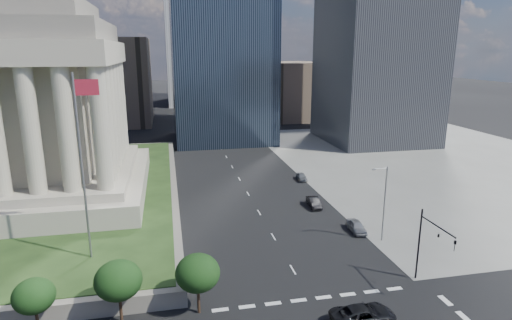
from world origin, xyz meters
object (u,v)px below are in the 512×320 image
object	(u,v)px
parked_sedan_near	(357,226)
parked_sedan_far	(302,177)
flagpole	(83,158)
parked_sedan_mid	(314,202)
traffic_signal_ne	(430,241)
pickup_truck	(363,315)
street_lamp_north	(384,199)
war_memorial	(19,69)

from	to	relation	value
parked_sedan_near	parked_sedan_far	bearing A→B (deg)	94.10
flagpole	parked_sedan_mid	xyz separation A→B (m)	(30.83, 14.60, -12.37)
flagpole	traffic_signal_ne	xyz separation A→B (m)	(34.33, -10.30, -7.86)
traffic_signal_ne	parked_sedan_near	world-z (taller)	traffic_signal_ne
flagpole	parked_sedan_far	size ratio (longest dim) A/B	5.00
parked_sedan_far	pickup_truck	bearing A→B (deg)	-95.88
flagpole	pickup_truck	xyz separation A→B (m)	(25.25, -14.64, -12.28)
parked_sedan_mid	pickup_truck	bearing A→B (deg)	-96.63
traffic_signal_ne	street_lamp_north	size ratio (longest dim) A/B	0.80
traffic_signal_ne	parked_sedan_far	world-z (taller)	traffic_signal_ne
war_memorial	street_lamp_north	distance (m)	54.92
traffic_signal_ne	street_lamp_north	xyz separation A→B (m)	(0.83, 11.30, 0.41)
traffic_signal_ne	parked_sedan_near	bearing A→B (deg)	93.91
war_memorial	street_lamp_north	xyz separation A→B (m)	(47.33, -23.00, -15.74)
flagpole	street_lamp_north	xyz separation A→B (m)	(35.16, 1.00, -7.45)
flagpole	parked_sedan_mid	distance (m)	36.28
street_lamp_north	parked_sedan_near	distance (m)	6.20
parked_sedan_near	street_lamp_north	bearing A→B (deg)	-57.08
war_memorial	parked_sedan_far	distance (m)	50.22
street_lamp_north	parked_sedan_mid	xyz separation A→B (m)	(-4.33, 13.60, -4.92)
flagpole	parked_sedan_near	distance (m)	35.81
flagpole	street_lamp_north	world-z (taller)	flagpole
parked_sedan_far	street_lamp_north	bearing A→B (deg)	-81.58
pickup_truck	parked_sedan_near	xyz separation A→B (m)	(8.08, 18.96, -0.08)
pickup_truck	parked_sedan_mid	world-z (taller)	pickup_truck
war_memorial	parked_sedan_far	size ratio (longest dim) A/B	9.74
pickup_truck	parked_sedan_mid	size ratio (longest dim) A/B	1.33
parked_sedan_far	parked_sedan_near	bearing A→B (deg)	-85.34
parked_sedan_mid	parked_sedan_far	size ratio (longest dim) A/B	1.13
war_memorial	parked_sedan_mid	size ratio (longest dim) A/B	8.62
parked_sedan_near	parked_sedan_far	world-z (taller)	parked_sedan_near
pickup_truck	parked_sedan_near	size ratio (longest dim) A/B	1.36
parked_sedan_near	parked_sedan_mid	distance (m)	10.58
street_lamp_north	parked_sedan_mid	size ratio (longest dim) A/B	2.21
flagpole	parked_sedan_far	distance (m)	45.76
flagpole	parked_sedan_far	world-z (taller)	flagpole
parked_sedan_far	war_memorial	bearing A→B (deg)	-169.34
flagpole	parked_sedan_near	bearing A→B (deg)	7.39
street_lamp_north	parked_sedan_near	size ratio (longest dim) A/B	2.26
street_lamp_north	parked_sedan_far	world-z (taller)	street_lamp_north
war_memorial	parked_sedan_near	world-z (taller)	war_memorial
pickup_truck	parked_sedan_near	distance (m)	20.61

